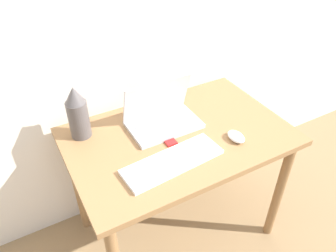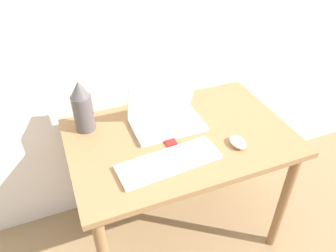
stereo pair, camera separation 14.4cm
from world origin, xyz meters
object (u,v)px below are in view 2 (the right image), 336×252
Objects in this scene: laptop at (165,115)px; vase at (82,107)px; keyboard at (169,162)px; mouse at (238,142)px; mp3_player at (171,142)px.

vase is at bearing 164.62° from laptop.
keyboard is 0.34m from mouse.
vase reaches higher than mouse.
mp3_player is at bearing -36.71° from vase.
keyboard is at bearing -108.37° from laptop.
vase is at bearing 143.29° from mp3_player.
mouse reaches higher than mp3_player.
laptop is 0.39m from vase.
mouse is 1.87× the size of mp3_player.
mouse reaches higher than keyboard.
keyboard is at bearing -115.14° from mp3_player.
vase is (-0.62, 0.38, 0.11)m from mouse.
keyboard is 4.63× the size of mouse.
laptop reaches higher than keyboard.
vase is (-0.28, 0.37, 0.12)m from keyboard.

